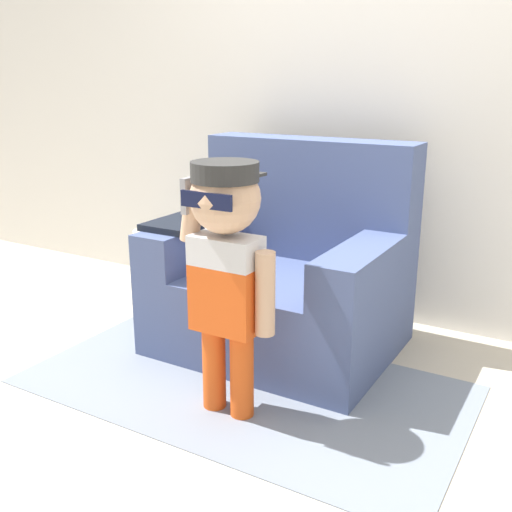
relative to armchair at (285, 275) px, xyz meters
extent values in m
plane|color=#BCB29E|center=(0.25, -0.21, -0.35)|extent=(10.00, 10.00, 0.00)
cube|color=silver|center=(0.25, 0.58, 0.95)|extent=(10.00, 0.05, 2.60)
cube|color=#475684|center=(0.00, -0.07, -0.15)|extent=(1.07, 0.86, 0.38)
cube|color=#475684|center=(0.00, 0.25, 0.33)|extent=(1.07, 0.22, 0.59)
cube|color=#475684|center=(-0.43, -0.18, 0.14)|extent=(0.20, 0.64, 0.20)
cube|color=#475684|center=(0.44, -0.18, 0.14)|extent=(0.20, 0.64, 0.20)
cube|color=black|center=(-0.43, -0.18, 0.25)|extent=(0.24, 0.47, 0.03)
cylinder|color=#E05119|center=(0.05, -0.69, -0.17)|extent=(0.09, 0.09, 0.35)
cylinder|color=#E05119|center=(0.18, -0.69, -0.17)|extent=(0.09, 0.09, 0.35)
cube|color=#E05119|center=(0.12, -0.69, 0.13)|extent=(0.26, 0.15, 0.26)
cube|color=silver|center=(0.12, -0.69, 0.31)|extent=(0.26, 0.15, 0.11)
sphere|color=tan|center=(0.12, -0.69, 0.50)|extent=(0.26, 0.26, 0.26)
cylinder|color=#2D2D2D|center=(0.12, -0.69, 0.60)|extent=(0.24, 0.24, 0.07)
cube|color=#2D2D2D|center=(0.12, -0.58, 0.57)|extent=(0.15, 0.11, 0.01)
cube|color=#0F1433|center=(0.12, -0.81, 0.51)|extent=(0.20, 0.01, 0.06)
cylinder|color=tan|center=(0.28, -0.69, 0.17)|extent=(0.07, 0.07, 0.31)
cylinder|color=tan|center=(-0.03, -0.69, 0.42)|extent=(0.10, 0.07, 0.19)
cube|color=gray|center=(-0.03, -0.71, 0.50)|extent=(0.02, 0.07, 0.13)
cylinder|color=beige|center=(-0.76, 0.01, -0.34)|extent=(0.21, 0.21, 0.02)
cylinder|color=beige|center=(-0.76, 0.01, -0.12)|extent=(0.06, 0.06, 0.45)
cylinder|color=beige|center=(-0.76, 0.01, 0.11)|extent=(0.32, 0.32, 0.02)
cube|color=gray|center=(0.06, -0.49, -0.34)|extent=(1.83, 1.01, 0.01)
camera|label=1|loc=(1.26, -2.44, 0.91)|focal=42.00mm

